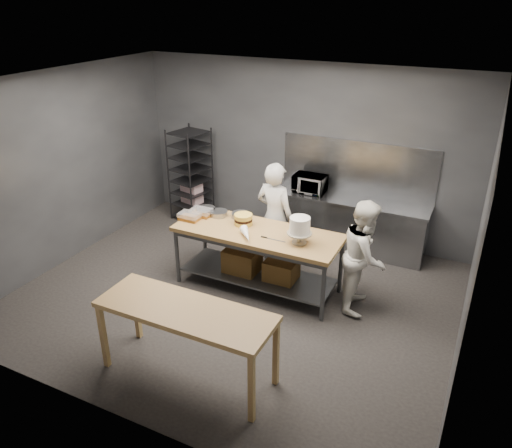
{
  "coord_description": "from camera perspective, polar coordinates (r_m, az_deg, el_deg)",
  "views": [
    {
      "loc": [
        2.94,
        -5.33,
        4.02
      ],
      "look_at": [
        0.17,
        0.34,
        1.05
      ],
      "focal_mm": 35.0,
      "sensor_mm": 36.0,
      "label": 1
    }
  ],
  "objects": [
    {
      "name": "pastry_clamshells",
      "position": [
        7.51,
        -6.93,
        1.11
      ],
      "size": [
        0.39,
        0.42,
        0.11
      ],
      "color": "#995D1E",
      "rests_on": "work_table"
    },
    {
      "name": "near_counter",
      "position": [
        5.56,
        -8.06,
        -10.32
      ],
      "size": [
        2.0,
        0.7,
        0.9
      ],
      "color": "#9D6C41",
      "rests_on": "ground"
    },
    {
      "name": "offset_spatula",
      "position": [
        6.85,
        1.59,
        -1.68
      ],
      "size": [
        0.36,
        0.02,
        0.02
      ],
      "color": "slate",
      "rests_on": "work_table"
    },
    {
      "name": "ground",
      "position": [
        7.3,
        -2.43,
        -8.26
      ],
      "size": [
        6.0,
        6.0,
        0.0
      ],
      "primitive_type": "plane",
      "color": "black",
      "rests_on": "ground"
    },
    {
      "name": "microwave",
      "position": [
        8.5,
        6.16,
        4.6
      ],
      "size": [
        0.54,
        0.37,
        0.3
      ],
      "primitive_type": "imported",
      "color": "black",
      "rests_on": "back_counter"
    },
    {
      "name": "back_wall",
      "position": [
        8.74,
        5.24,
        8.33
      ],
      "size": [
        6.0,
        0.04,
        3.0
      ],
      "primitive_type": "cube",
      "color": "#4C4F54",
      "rests_on": "ground"
    },
    {
      "name": "work_table",
      "position": [
        7.23,
        0.22,
        -3.27
      ],
      "size": [
        2.4,
        0.9,
        0.92
      ],
      "color": "olive",
      "rests_on": "ground"
    },
    {
      "name": "chef_right",
      "position": [
        6.85,
        12.29,
        -3.58
      ],
      "size": [
        0.67,
        0.82,
        1.58
      ],
      "primitive_type": "imported",
      "rotation": [
        0.0,
        0.0,
        1.67
      ],
      "color": "white",
      "rests_on": "ground"
    },
    {
      "name": "frosted_cake_stand",
      "position": [
        6.66,
        5.02,
        -0.34
      ],
      "size": [
        0.34,
        0.34,
        0.38
      ],
      "color": "#A79E86",
      "rests_on": "work_table"
    },
    {
      "name": "cake_pans",
      "position": [
        7.58,
        -4.1,
        1.3
      ],
      "size": [
        0.84,
        0.35,
        0.07
      ],
      "color": "gray",
      "rests_on": "work_table"
    },
    {
      "name": "piping_bag",
      "position": [
        6.83,
        -1.11,
        -1.23
      ],
      "size": [
        0.33,
        0.37,
        0.12
      ],
      "primitive_type": "cone",
      "rotation": [
        1.57,
        0.0,
        0.66
      ],
      "color": "white",
      "rests_on": "work_table"
    },
    {
      "name": "speed_rack",
      "position": [
        9.49,
        -7.47,
        5.51
      ],
      "size": [
        0.71,
        0.75,
        1.75
      ],
      "color": "black",
      "rests_on": "ground"
    },
    {
      "name": "back_counter",
      "position": [
        8.54,
        10.45,
        0.06
      ],
      "size": [
        2.6,
        0.6,
        0.9
      ],
      "color": "slate",
      "rests_on": "ground"
    },
    {
      "name": "chef_behind",
      "position": [
        7.63,
        2.16,
        0.8
      ],
      "size": [
        0.69,
        0.51,
        1.74
      ],
      "primitive_type": "imported",
      "rotation": [
        0.0,
        0.0,
        2.98
      ],
      "color": "silver",
      "rests_on": "ground"
    },
    {
      "name": "splashback_panel",
      "position": [
        8.48,
        11.5,
        6.34
      ],
      "size": [
        2.6,
        0.02,
        0.9
      ],
      "primitive_type": "cube",
      "color": "slate",
      "rests_on": "back_counter"
    },
    {
      "name": "layer_cake",
      "position": [
        7.23,
        -1.46,
        0.52
      ],
      "size": [
        0.26,
        0.26,
        0.16
      ],
      "color": "#E4C748",
      "rests_on": "work_table"
    }
  ]
}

